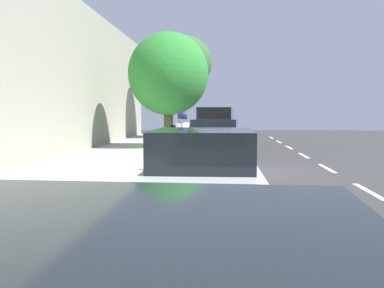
{
  "coord_description": "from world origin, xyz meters",
  "views": [
    {
      "loc": [
        0.41,
        14.19,
        1.82
      ],
      "look_at": [
        1.25,
        1.44,
        0.9
      ],
      "focal_mm": 43.51,
      "sensor_mm": 36.0,
      "label": 1
    }
  ],
  "objects_px": {
    "bicycle_at_curb": "(188,166)",
    "fire_hydrant": "(189,134)",
    "street_tree_near_cyclist": "(182,64)",
    "parked_sedan_white_mid": "(203,178)",
    "street_tree_mid_block": "(168,74)",
    "cyclist_with_backpack": "(181,137)",
    "parked_suv_red_nearest": "(216,126)",
    "parked_sedan_dark_blue_second": "(215,140)"
  },
  "relations": [
    {
      "from": "parked_sedan_white_mid",
      "to": "bicycle_at_curb",
      "type": "height_order",
      "value": "parked_sedan_white_mid"
    },
    {
      "from": "street_tree_mid_block",
      "to": "fire_hydrant",
      "type": "relative_size",
      "value": 6.21
    },
    {
      "from": "cyclist_with_backpack",
      "to": "street_tree_mid_block",
      "type": "bearing_deg",
      "value": -81.03
    },
    {
      "from": "street_tree_mid_block",
      "to": "parked_suv_red_nearest",
      "type": "bearing_deg",
      "value": -128.83
    },
    {
      "from": "parked_suv_red_nearest",
      "to": "fire_hydrant",
      "type": "height_order",
      "value": "parked_suv_red_nearest"
    },
    {
      "from": "parked_sedan_white_mid",
      "to": "fire_hydrant",
      "type": "height_order",
      "value": "parked_sedan_white_mid"
    },
    {
      "from": "parked_suv_red_nearest",
      "to": "street_tree_near_cyclist",
      "type": "xyz_separation_m",
      "value": [
        2.14,
        -4.61,
        3.66
      ]
    },
    {
      "from": "parked_sedan_white_mid",
      "to": "street_tree_mid_block",
      "type": "xyz_separation_m",
      "value": [
        2.16,
        -13.82,
        2.73
      ]
    },
    {
      "from": "cyclist_with_backpack",
      "to": "street_tree_near_cyclist",
      "type": "distance_m",
      "value": 16.24
    },
    {
      "from": "cyclist_with_backpack",
      "to": "fire_hydrant",
      "type": "height_order",
      "value": "cyclist_with_backpack"
    },
    {
      "from": "bicycle_at_curb",
      "to": "cyclist_with_backpack",
      "type": "xyz_separation_m",
      "value": [
        0.22,
        -0.46,
        0.74
      ]
    },
    {
      "from": "bicycle_at_curb",
      "to": "street_tree_near_cyclist",
      "type": "relative_size",
      "value": 0.27
    },
    {
      "from": "parked_sedan_dark_blue_second",
      "to": "fire_hydrant",
      "type": "xyz_separation_m",
      "value": [
        1.54,
        -7.96,
        -0.16
      ]
    },
    {
      "from": "cyclist_with_backpack",
      "to": "fire_hydrant",
      "type": "bearing_deg",
      "value": -86.79
    },
    {
      "from": "parked_sedan_white_mid",
      "to": "street_tree_near_cyclist",
      "type": "xyz_separation_m",
      "value": [
        2.16,
        -21.09,
        3.93
      ]
    },
    {
      "from": "parked_suv_red_nearest",
      "to": "parked_sedan_dark_blue_second",
      "type": "distance_m",
      "value": 7.13
    },
    {
      "from": "parked_suv_red_nearest",
      "to": "bicycle_at_curb",
      "type": "height_order",
      "value": "parked_suv_red_nearest"
    },
    {
      "from": "street_tree_mid_block",
      "to": "fire_hydrant",
      "type": "bearing_deg",
      "value": -100.87
    },
    {
      "from": "fire_hydrant",
      "to": "parked_sedan_dark_blue_second",
      "type": "bearing_deg",
      "value": 100.96
    },
    {
      "from": "bicycle_at_curb",
      "to": "cyclist_with_backpack",
      "type": "bearing_deg",
      "value": -64.22
    },
    {
      "from": "street_tree_near_cyclist",
      "to": "street_tree_mid_block",
      "type": "relative_size",
      "value": 1.2
    },
    {
      "from": "parked_sedan_dark_blue_second",
      "to": "street_tree_near_cyclist",
      "type": "xyz_separation_m",
      "value": [
        2.21,
        -11.74,
        3.93
      ]
    },
    {
      "from": "parked_sedan_dark_blue_second",
      "to": "street_tree_near_cyclist",
      "type": "height_order",
      "value": "street_tree_near_cyclist"
    },
    {
      "from": "parked_suv_red_nearest",
      "to": "cyclist_with_backpack",
      "type": "relative_size",
      "value": 2.67
    },
    {
      "from": "parked_sedan_white_mid",
      "to": "street_tree_near_cyclist",
      "type": "height_order",
      "value": "street_tree_near_cyclist"
    },
    {
      "from": "parked_sedan_white_mid",
      "to": "street_tree_mid_block",
      "type": "height_order",
      "value": "street_tree_mid_block"
    },
    {
      "from": "parked_suv_red_nearest",
      "to": "street_tree_near_cyclist",
      "type": "bearing_deg",
      "value": -65.11
    },
    {
      "from": "parked_suv_red_nearest",
      "to": "cyclist_with_backpack",
      "type": "xyz_separation_m",
      "value": [
        0.8,
        11.17,
        0.08
      ]
    },
    {
      "from": "street_tree_near_cyclist",
      "to": "fire_hydrant",
      "type": "distance_m",
      "value": 5.61
    },
    {
      "from": "parked_suv_red_nearest",
      "to": "parked_sedan_white_mid",
      "type": "height_order",
      "value": "parked_suv_red_nearest"
    },
    {
      "from": "street_tree_near_cyclist",
      "to": "street_tree_mid_block",
      "type": "xyz_separation_m",
      "value": [
        -0.0,
        7.27,
        -1.2
      ]
    },
    {
      "from": "parked_suv_red_nearest",
      "to": "parked_sedan_white_mid",
      "type": "distance_m",
      "value": 16.48
    },
    {
      "from": "bicycle_at_curb",
      "to": "fire_hydrant",
      "type": "height_order",
      "value": "fire_hydrant"
    },
    {
      "from": "parked_suv_red_nearest",
      "to": "bicycle_at_curb",
      "type": "xyz_separation_m",
      "value": [
        0.57,
        11.63,
        -0.66
      ]
    },
    {
      "from": "bicycle_at_curb",
      "to": "street_tree_mid_block",
      "type": "bearing_deg",
      "value": -80.11
    },
    {
      "from": "parked_suv_red_nearest",
      "to": "cyclist_with_backpack",
      "type": "bearing_deg",
      "value": 85.93
    },
    {
      "from": "parked_suv_red_nearest",
      "to": "bicycle_at_curb",
      "type": "bearing_deg",
      "value": 87.17
    },
    {
      "from": "parked_sedan_white_mid",
      "to": "fire_hydrant",
      "type": "distance_m",
      "value": 17.38
    },
    {
      "from": "bicycle_at_curb",
      "to": "fire_hydrant",
      "type": "bearing_deg",
      "value": -85.9
    },
    {
      "from": "parked_sedan_dark_blue_second",
      "to": "fire_hydrant",
      "type": "bearing_deg",
      "value": -79.04
    },
    {
      "from": "parked_sedan_white_mid",
      "to": "bicycle_at_curb",
      "type": "xyz_separation_m",
      "value": [
        0.59,
        -4.84,
        -0.39
      ]
    },
    {
      "from": "street_tree_near_cyclist",
      "to": "parked_suv_red_nearest",
      "type": "bearing_deg",
      "value": 114.89
    }
  ]
}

